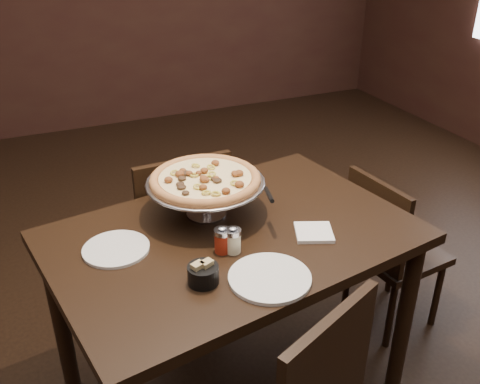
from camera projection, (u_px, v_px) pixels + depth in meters
name	position (u px, v px, depth m)	size (l,w,h in m)	color
room	(268.00, 66.00, 1.76)	(6.04, 7.04, 2.84)	black
dining_table	(233.00, 257.00, 2.00)	(1.43, 1.07, 0.81)	black
pizza_stand	(205.00, 180.00, 2.00)	(0.45, 0.45, 0.19)	#B1B1B8
parmesan_shaker	(233.00, 240.00, 1.82)	(0.06, 0.06, 0.10)	#F8F0C1
pepper_flake_shaker	(222.00, 240.00, 1.82)	(0.06, 0.06, 0.10)	maroon
packet_caddy	(203.00, 274.00, 1.68)	(0.10, 0.10, 0.08)	black
napkin_stack	(314.00, 232.00, 1.94)	(0.13, 0.13, 0.01)	white
plate_left	(116.00, 249.00, 1.85)	(0.23, 0.23, 0.01)	white
plate_near	(270.00, 278.00, 1.70)	(0.27, 0.27, 0.01)	white
serving_spatula	(269.00, 195.00, 1.90)	(0.12, 0.12, 0.02)	#B1B1B8
chair_far	(178.00, 231.00, 2.53)	(0.45, 0.45, 0.93)	black
chair_side	(388.00, 247.00, 2.52)	(0.42, 0.42, 0.82)	black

